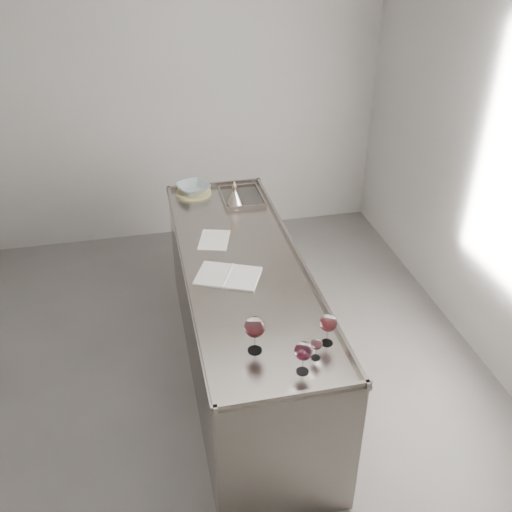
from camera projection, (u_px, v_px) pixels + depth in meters
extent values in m
cube|color=#575452|center=(180.00, 416.00, 3.79)|extent=(4.50, 5.00, 0.02)
cube|color=#9F9D9A|center=(140.00, 98.00, 5.13)|extent=(4.50, 0.02, 2.80)
cube|color=gray|center=(244.00, 322.00, 3.88)|extent=(0.75, 2.40, 0.92)
cube|color=gray|center=(243.00, 264.00, 3.63)|extent=(0.77, 2.42, 0.02)
cube|color=gray|center=(293.00, 395.00, 2.63)|extent=(0.77, 0.02, 0.03)
cube|color=gray|center=(214.00, 184.00, 4.61)|extent=(0.77, 0.02, 0.03)
cube|color=gray|center=(185.00, 268.00, 3.55)|extent=(0.02, 2.42, 0.03)
cube|color=gray|center=(298.00, 255.00, 3.68)|extent=(0.02, 2.42, 0.03)
cube|color=#595654|center=(242.00, 199.00, 4.42)|extent=(0.30, 0.38, 0.01)
cylinder|color=white|center=(255.00, 350.00, 2.92)|extent=(0.07, 0.07, 0.00)
cylinder|color=white|center=(255.00, 342.00, 2.89)|extent=(0.01, 0.01, 0.10)
ellipsoid|color=white|center=(255.00, 327.00, 2.84)|extent=(0.11, 0.11, 0.11)
cylinder|color=#33070A|center=(255.00, 331.00, 2.85)|extent=(0.08, 0.08, 0.02)
cylinder|color=white|center=(302.00, 371.00, 2.79)|extent=(0.06, 0.06, 0.00)
cylinder|color=white|center=(303.00, 364.00, 2.76)|extent=(0.01, 0.01, 0.09)
ellipsoid|color=white|center=(304.00, 351.00, 2.72)|extent=(0.09, 0.09, 0.10)
cylinder|color=#390714|center=(303.00, 354.00, 2.73)|extent=(0.07, 0.07, 0.02)
cylinder|color=white|center=(327.00, 343.00, 2.97)|extent=(0.06, 0.06, 0.00)
cylinder|color=white|center=(327.00, 336.00, 2.94)|extent=(0.01, 0.01, 0.09)
ellipsoid|color=white|center=(328.00, 323.00, 2.90)|extent=(0.09, 0.09, 0.10)
cylinder|color=#3B080B|center=(328.00, 326.00, 2.91)|extent=(0.07, 0.07, 0.02)
cylinder|color=white|center=(316.00, 357.00, 2.87)|extent=(0.05, 0.05, 0.00)
cylinder|color=white|center=(316.00, 353.00, 2.85)|extent=(0.01, 0.01, 0.06)
ellipsoid|color=white|center=(317.00, 344.00, 2.82)|extent=(0.06, 0.06, 0.06)
cylinder|color=#34070E|center=(316.00, 346.00, 2.83)|extent=(0.04, 0.04, 0.01)
cube|color=white|center=(213.00, 274.00, 3.51)|extent=(0.28, 0.32, 0.01)
cube|color=white|center=(243.00, 278.00, 3.48)|extent=(0.28, 0.32, 0.01)
cylinder|color=white|center=(228.00, 275.00, 3.49)|extent=(0.12, 0.24, 0.01)
cube|color=silver|center=(214.00, 240.00, 3.87)|extent=(0.26, 0.32, 0.00)
cylinder|color=#C9BC82|center=(194.00, 193.00, 4.48)|extent=(0.28, 0.28, 0.02)
imported|color=#8B9FA2|center=(193.00, 188.00, 4.46)|extent=(0.33, 0.33, 0.06)
cone|color=#B0A69D|center=(235.00, 199.00, 4.27)|extent=(0.15, 0.15, 0.13)
cylinder|color=#B0A69D|center=(234.00, 189.00, 4.23)|extent=(0.03, 0.03, 0.03)
cylinder|color=olive|center=(234.00, 186.00, 4.22)|extent=(0.04, 0.04, 0.02)
cone|color=#B0A69D|center=(234.00, 183.00, 4.20)|extent=(0.03, 0.03, 0.04)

